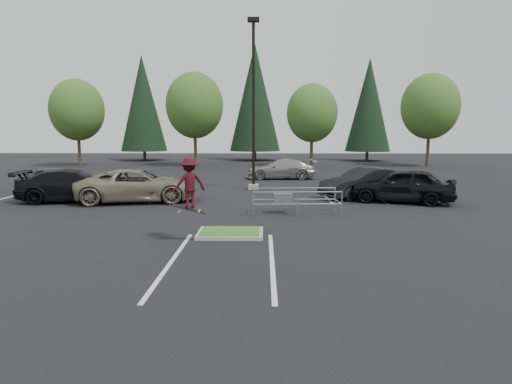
{
  "coord_description": "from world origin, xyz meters",
  "views": [
    {
      "loc": [
        1.12,
        -14.1,
        3.41
      ],
      "look_at": [
        0.84,
        1.5,
        1.26
      ],
      "focal_mm": 30.0,
      "sensor_mm": 36.0,
      "label": 1
    }
  ],
  "objects_px": {
    "decid_a": "(77,112)",
    "decid_d": "(430,108)",
    "car_l_grey": "(56,178)",
    "decid_c": "(312,115)",
    "car_l_black": "(75,186)",
    "decid_b": "(195,108)",
    "skateboarder": "(189,183)",
    "conif_a": "(143,104)",
    "conif_c": "(369,105)",
    "car_r_black": "(403,185)",
    "car_far_silver": "(281,169)",
    "car_r_charc": "(365,183)",
    "cart_corral": "(286,198)",
    "car_l_tan": "(137,186)",
    "light_pole": "(253,114)",
    "conif_b": "(255,98)"
  },
  "relations": [
    {
      "from": "decid_b",
      "to": "skateboarder",
      "type": "relative_size",
      "value": 5.48
    },
    {
      "from": "car_l_tan",
      "to": "car_r_charc",
      "type": "xyz_separation_m",
      "value": [
        11.71,
        1.46,
        -0.02
      ]
    },
    {
      "from": "car_l_tan",
      "to": "decid_a",
      "type": "bearing_deg",
      "value": 18.64
    },
    {
      "from": "cart_corral",
      "to": "car_far_silver",
      "type": "xyz_separation_m",
      "value": [
        0.36,
        14.02,
        0.09
      ]
    },
    {
      "from": "decid_a",
      "to": "conif_a",
      "type": "distance_m",
      "value": 10.85
    },
    {
      "from": "decid_a",
      "to": "decid_d",
      "type": "bearing_deg",
      "value": 0.48
    },
    {
      "from": "light_pole",
      "to": "car_l_tan",
      "type": "relative_size",
      "value": 1.72
    },
    {
      "from": "car_l_grey",
      "to": "decid_d",
      "type": "bearing_deg",
      "value": -64.93
    },
    {
      "from": "cart_corral",
      "to": "skateboarder",
      "type": "bearing_deg",
      "value": -126.51
    },
    {
      "from": "decid_b",
      "to": "cart_corral",
      "type": "relative_size",
      "value": 2.55
    },
    {
      "from": "cart_corral",
      "to": "car_r_charc",
      "type": "bearing_deg",
      "value": 42.28
    },
    {
      "from": "decid_c",
      "to": "conif_a",
      "type": "height_order",
      "value": "conif_a"
    },
    {
      "from": "light_pole",
      "to": "decid_a",
      "type": "bearing_deg",
      "value": 135.75
    },
    {
      "from": "cart_corral",
      "to": "car_l_black",
      "type": "height_order",
      "value": "car_l_black"
    },
    {
      "from": "decid_a",
      "to": "decid_c",
      "type": "height_order",
      "value": "decid_a"
    },
    {
      "from": "decid_d",
      "to": "decid_a",
      "type": "bearing_deg",
      "value": -179.52
    },
    {
      "from": "cart_corral",
      "to": "car_l_black",
      "type": "bearing_deg",
      "value": 160.73
    },
    {
      "from": "conif_b",
      "to": "conif_c",
      "type": "relative_size",
      "value": 1.16
    },
    {
      "from": "conif_c",
      "to": "cart_corral",
      "type": "distance_m",
      "value": 37.98
    },
    {
      "from": "decid_b",
      "to": "conif_a",
      "type": "relative_size",
      "value": 0.74
    },
    {
      "from": "decid_b",
      "to": "car_l_black",
      "type": "height_order",
      "value": "decid_b"
    },
    {
      "from": "light_pole",
      "to": "conif_b",
      "type": "height_order",
      "value": "conif_b"
    },
    {
      "from": "decid_d",
      "to": "car_l_black",
      "type": "distance_m",
      "value": 35.57
    },
    {
      "from": "skateboarder",
      "to": "car_l_tan",
      "type": "xyz_separation_m",
      "value": [
        -4.01,
        8.0,
        -1.06
      ]
    },
    {
      "from": "decid_d",
      "to": "car_r_charc",
      "type": "height_order",
      "value": "decid_d"
    },
    {
      "from": "cart_corral",
      "to": "skateboarder",
      "type": "height_order",
      "value": "skateboarder"
    },
    {
      "from": "decid_d",
      "to": "conif_c",
      "type": "distance_m",
      "value": 10.04
    },
    {
      "from": "decid_c",
      "to": "car_l_black",
      "type": "relative_size",
      "value": 1.51
    },
    {
      "from": "decid_c",
      "to": "car_r_charc",
      "type": "relative_size",
      "value": 1.73
    },
    {
      "from": "decid_c",
      "to": "car_l_black",
      "type": "height_order",
      "value": "decid_c"
    },
    {
      "from": "car_l_black",
      "to": "car_far_silver",
      "type": "height_order",
      "value": "car_l_black"
    },
    {
      "from": "decid_c",
      "to": "car_far_silver",
      "type": "distance_m",
      "value": 13.15
    },
    {
      "from": "conif_b",
      "to": "car_l_tan",
      "type": "height_order",
      "value": "conif_b"
    },
    {
      "from": "light_pole",
      "to": "car_far_silver",
      "type": "height_order",
      "value": "light_pole"
    },
    {
      "from": "skateboarder",
      "to": "car_far_silver",
      "type": "height_order",
      "value": "skateboarder"
    },
    {
      "from": "decid_a",
      "to": "decid_b",
      "type": "relative_size",
      "value": 0.92
    },
    {
      "from": "decid_c",
      "to": "conif_b",
      "type": "distance_m",
      "value": 12.51
    },
    {
      "from": "skateboarder",
      "to": "car_r_charc",
      "type": "xyz_separation_m",
      "value": [
        7.7,
        9.46,
        -1.07
      ]
    },
    {
      "from": "conif_a",
      "to": "conif_c",
      "type": "height_order",
      "value": "conif_a"
    },
    {
      "from": "decid_c",
      "to": "car_l_tan",
      "type": "relative_size",
      "value": 1.42
    },
    {
      "from": "decid_a",
      "to": "car_l_tan",
      "type": "bearing_deg",
      "value": -60.94
    },
    {
      "from": "car_l_black",
      "to": "car_r_charc",
      "type": "xyz_separation_m",
      "value": [
        14.87,
        1.46,
        -0.0
      ]
    },
    {
      "from": "decid_b",
      "to": "car_l_tan",
      "type": "xyz_separation_m",
      "value": [
        0.8,
        -23.53,
        -5.22
      ]
    },
    {
      "from": "light_pole",
      "to": "decid_b",
      "type": "xyz_separation_m",
      "value": [
        -6.51,
        18.53,
        1.48
      ]
    },
    {
      "from": "decid_a",
      "to": "skateboarder",
      "type": "height_order",
      "value": "decid_a"
    },
    {
      "from": "car_r_black",
      "to": "car_far_silver",
      "type": "distance_m",
      "value": 12.33
    },
    {
      "from": "conif_c",
      "to": "car_l_black",
      "type": "height_order",
      "value": "conif_c"
    },
    {
      "from": "car_r_black",
      "to": "conif_b",
      "type": "bearing_deg",
      "value": -147.14
    },
    {
      "from": "decid_c",
      "to": "car_r_charc",
      "type": "distance_m",
      "value": 21.84
    },
    {
      "from": "car_far_silver",
      "to": "decid_c",
      "type": "bearing_deg",
      "value": 160.25
    }
  ]
}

